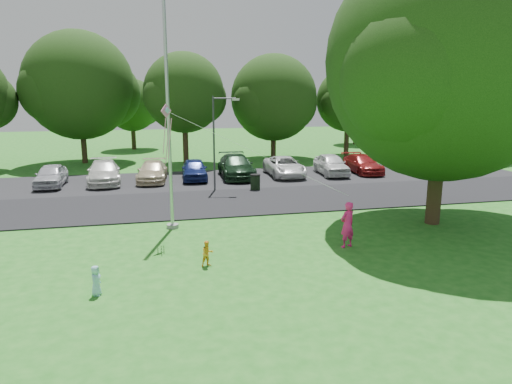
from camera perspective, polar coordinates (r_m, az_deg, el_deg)
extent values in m
plane|color=#216C1C|center=(15.49, 3.72, -8.86)|extent=(120.00, 120.00, 0.00)
cube|color=black|center=(23.87, -2.41, -1.19)|extent=(60.00, 6.00, 0.06)
cube|color=black|center=(30.15, -4.66, 1.61)|extent=(42.00, 7.00, 0.06)
cylinder|color=#B7BABF|center=(18.86, -10.96, 10.29)|extent=(0.14, 0.14, 10.00)
cylinder|color=gray|center=(19.64, -10.38, -4.20)|extent=(0.50, 0.50, 0.16)
cylinder|color=#3F3F44|center=(26.20, -5.28, 5.93)|extent=(0.11, 0.11, 5.43)
cylinder|color=#3F3F44|center=(26.01, -3.97, 11.60)|extent=(1.26, 0.33, 0.08)
cube|color=silver|center=(25.99, -2.54, 11.48)|extent=(0.44, 0.28, 0.13)
cylinder|color=black|center=(26.64, -0.09, 1.16)|extent=(0.56, 0.56, 0.90)
cylinder|color=black|center=(26.55, -0.09, 2.17)|extent=(0.60, 0.60, 0.05)
cylinder|color=#332316|center=(21.09, 21.48, 0.82)|extent=(0.62, 0.62, 3.41)
sphere|color=black|center=(20.77, 22.61, 14.80)|extent=(9.76, 9.76, 9.76)
sphere|color=black|center=(22.82, 25.64, 12.39)|extent=(6.34, 6.34, 6.34)
sphere|color=black|center=(18.66, 19.65, 13.91)|extent=(5.85, 5.85, 5.85)
sphere|color=black|center=(18.65, 18.28, 13.00)|extent=(5.07, 5.07, 5.07)
cylinder|color=#332316|center=(39.65, -20.73, 5.70)|extent=(0.44, 0.44, 3.19)
sphere|color=black|center=(39.46, -21.24, 12.31)|extent=(8.50, 8.50, 8.50)
sphere|color=black|center=(40.08, -18.24, 11.59)|extent=(5.53, 5.53, 5.53)
sphere|color=black|center=(38.68, -23.95, 11.48)|extent=(5.10, 5.10, 5.10)
cylinder|color=#332316|center=(37.04, -8.80, 6.12)|extent=(0.44, 0.44, 3.43)
sphere|color=black|center=(36.84, -9.00, 12.17)|extent=(6.27, 6.27, 6.27)
sphere|color=black|center=(37.59, -6.86, 11.52)|extent=(4.07, 4.07, 4.07)
sphere|color=black|center=(35.99, -10.93, 11.61)|extent=(3.76, 3.76, 3.76)
cylinder|color=#332316|center=(39.58, 2.19, 6.08)|extent=(0.44, 0.44, 2.66)
sphere|color=black|center=(39.36, 2.23, 11.70)|extent=(7.27, 7.27, 7.27)
sphere|color=black|center=(40.51, 4.23, 10.92)|extent=(4.72, 4.72, 4.72)
sphere|color=black|center=(38.13, 0.44, 11.14)|extent=(4.36, 4.36, 4.36)
cylinder|color=#332316|center=(42.61, 11.25, 6.54)|extent=(0.44, 0.44, 3.02)
sphere|color=black|center=(42.42, 11.45, 11.24)|extent=(5.67, 5.67, 5.67)
sphere|color=black|center=(43.48, 12.67, 10.64)|extent=(3.68, 3.68, 3.68)
sphere|color=black|center=(41.32, 10.38, 10.87)|extent=(3.40, 3.40, 3.40)
cylinder|color=#332316|center=(44.70, 23.09, 6.32)|extent=(0.44, 0.44, 3.42)
sphere|color=black|center=(44.55, 23.62, 12.44)|extent=(8.77, 8.77, 8.77)
sphere|color=black|center=(46.42, 24.90, 11.46)|extent=(5.70, 5.70, 5.70)
sphere|color=black|center=(42.63, 22.50, 11.99)|extent=(5.26, 5.26, 5.26)
cylinder|color=#332316|center=(52.85, 28.70, 6.29)|extent=(0.44, 0.44, 2.92)
sphere|color=black|center=(52.69, 29.15, 10.60)|extent=(7.24, 7.24, 7.24)
sphere|color=black|center=(51.06, 28.56, 10.25)|extent=(4.34, 4.34, 4.34)
cylinder|color=#332316|center=(64.67, 28.14, 7.03)|extent=(0.44, 0.44, 2.60)
sphere|color=black|center=(64.54, 28.42, 9.78)|extent=(5.20, 5.20, 5.20)
sphere|color=black|center=(65.71, 28.87, 9.41)|extent=(3.38, 3.38, 3.38)
sphere|color=black|center=(63.38, 28.07, 9.56)|extent=(3.12, 3.12, 3.12)
cylinder|color=#332316|center=(48.07, -15.06, 6.73)|extent=(0.44, 0.44, 2.60)
sphere|color=black|center=(47.89, -15.27, 10.45)|extent=(5.20, 5.20, 5.20)
sphere|color=black|center=(48.39, -13.82, 10.07)|extent=(3.38, 3.38, 3.38)
sphere|color=black|center=(47.30, -16.56, 10.04)|extent=(3.12, 3.12, 3.12)
cylinder|color=#332316|center=(52.45, 12.33, 7.30)|extent=(0.44, 0.44, 2.60)
sphere|color=black|center=(52.29, 12.48, 10.70)|extent=(5.20, 5.20, 5.20)
sphere|color=black|center=(53.27, 13.38, 10.26)|extent=(3.38, 3.38, 3.38)
sphere|color=black|center=(51.27, 11.71, 10.42)|extent=(3.12, 3.12, 3.12)
imported|color=silver|center=(30.15, -24.25, 1.90)|extent=(1.57, 3.88, 1.32)
imported|color=silver|center=(29.96, -18.48, 2.36)|extent=(2.33, 4.93, 1.39)
imported|color=#C6B793|center=(29.85, -12.83, 2.52)|extent=(2.14, 4.47, 1.26)
imported|color=navy|center=(29.93, -7.71, 2.82)|extent=(1.79, 4.00, 1.34)
imported|color=black|center=(30.46, -2.50, 3.23)|extent=(2.25, 5.20, 1.49)
imported|color=silver|center=(31.09, 3.57, 3.22)|extent=(2.24, 4.70, 1.29)
imported|color=silver|center=(31.89, 9.38, 3.44)|extent=(2.02, 4.33, 1.44)
imported|color=maroon|center=(33.11, 13.19, 3.44)|extent=(1.82, 4.37, 1.26)
imported|color=#FF217D|center=(17.08, 11.34, -4.03)|extent=(0.73, 0.60, 1.71)
imported|color=yellow|center=(15.14, -6.09, -7.66)|extent=(0.51, 0.45, 0.87)
imported|color=#95D6E5|center=(13.76, -19.38, -10.40)|extent=(0.36, 0.47, 0.87)
cube|color=pink|center=(17.50, -11.18, 9.92)|extent=(0.41, 0.36, 0.51)
cube|color=#8CC6E5|center=(17.47, -11.01, 9.99)|extent=(0.20, 0.18, 0.24)
cylinder|color=white|center=(16.75, 0.01, 4.93)|extent=(6.29, 2.57, 3.00)
cylinder|color=pink|center=(17.56, -11.38, 6.86)|extent=(0.17, 0.22, 1.36)
cylinder|color=pink|center=(17.62, -10.72, 6.56)|extent=(0.19, 0.36, 1.55)
cylinder|color=pink|center=(17.50, -11.01, 6.16)|extent=(0.21, 0.52, 1.73)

